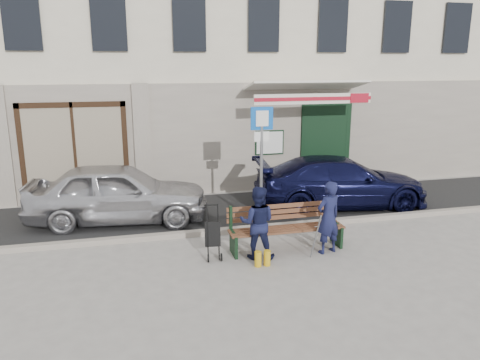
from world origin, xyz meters
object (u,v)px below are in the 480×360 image
object	(u,v)px
parking_sign	(262,147)
bench	(284,228)
car_navy	(340,182)
man	(328,217)
woman	(257,223)
car_silver	(118,193)
stroller	(213,235)

from	to	relation	value
parking_sign	bench	world-z (taller)	parking_sign
car_navy	parking_sign	distance (m)	2.93
man	woman	distance (m)	1.45
car_navy	bench	world-z (taller)	car_navy
bench	man	bearing A→B (deg)	-24.03
car_silver	woman	bearing A→B (deg)	-130.64
bench	car_silver	bearing A→B (deg)	141.43
man	stroller	bearing A→B (deg)	-23.88
man	car_navy	bearing A→B (deg)	-136.19
parking_sign	stroller	xyz separation A→B (m)	(-1.47, -1.62, -1.42)
parking_sign	man	world-z (taller)	parking_sign
car_silver	bench	xyz separation A→B (m)	(3.30, -2.63, -0.27)
car_silver	parking_sign	size ratio (longest dim) A/B	1.52
woman	car_navy	bearing A→B (deg)	-118.66
car_silver	stroller	bearing A→B (deg)	-139.31
man	stroller	world-z (taller)	man
car_silver	parking_sign	bearing A→B (deg)	-101.16
stroller	parking_sign	bearing A→B (deg)	54.85
stroller	woman	bearing A→B (deg)	-6.71
parking_sign	man	bearing A→B (deg)	-65.63
car_navy	man	size ratio (longest dim) A/B	3.08
man	car_silver	bearing A→B (deg)	-52.36
car_silver	parking_sign	distance (m)	3.62
car_navy	bench	xyz separation A→B (m)	(-2.45, -2.53, -0.21)
car_silver	man	world-z (taller)	man
car_navy	car_silver	bearing A→B (deg)	95.98
man	woman	world-z (taller)	man
parking_sign	car_navy	bearing A→B (deg)	21.93
car_silver	woman	distance (m)	3.92
car_silver	man	distance (m)	5.07
bench	stroller	size ratio (longest dim) A/B	2.28
woman	stroller	bearing A→B (deg)	5.79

